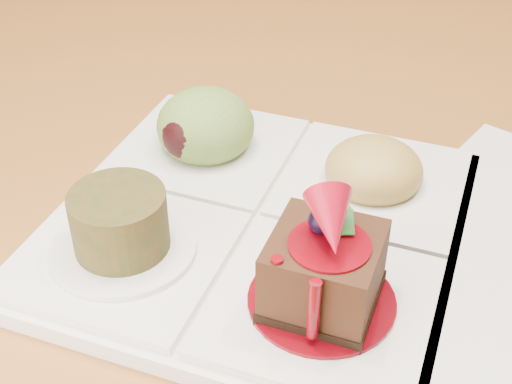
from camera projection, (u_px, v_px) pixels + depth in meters
The scene contains 2 objects.
dining_table at pixel (439, 90), 0.78m from camera, with size 1.00×1.80×0.75m.
sampler_plate at pixel (255, 206), 0.47m from camera, with size 0.33×0.33×0.10m.
Camera 1 is at (0.28, -0.66, 1.06)m, focal length 50.00 mm.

